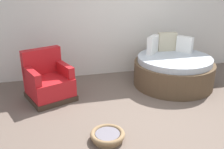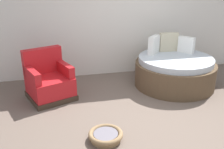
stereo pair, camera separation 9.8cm
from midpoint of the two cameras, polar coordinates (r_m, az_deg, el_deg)
ground_plane at (r=4.45m, az=7.33°, el=-9.50°), size 8.00×8.00×0.02m
back_wall at (r=6.03m, az=0.11°, el=14.65°), size 8.00×0.12×3.12m
round_daybed at (r=5.70m, az=13.02°, el=0.94°), size 1.71×1.71×1.06m
red_armchair at (r=5.09m, az=-14.55°, el=-1.64°), size 1.03×1.03×0.94m
pet_basket at (r=3.83m, az=-1.74°, el=-13.48°), size 0.51×0.51×0.13m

